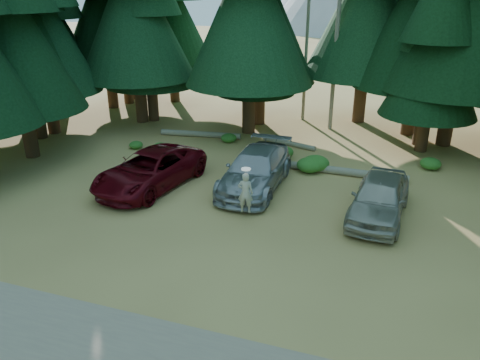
# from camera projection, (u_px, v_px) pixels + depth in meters

# --- Properties ---
(ground) EXTENTS (160.00, 160.00, 0.00)m
(ground) POSITION_uv_depth(u_px,v_px,m) (245.00, 239.00, 16.41)
(ground) COLOR olive
(ground) RESTS_ON ground
(forest_belt_north) EXTENTS (36.00, 7.00, 22.00)m
(forest_belt_north) POSITION_uv_depth(u_px,v_px,m) (318.00, 125.00, 29.50)
(forest_belt_north) COLOR black
(forest_belt_north) RESTS_ON ground
(snag_front) EXTENTS (0.24, 0.24, 12.00)m
(snag_front) POSITION_uv_depth(u_px,v_px,m) (338.00, 27.00, 26.48)
(snag_front) COLOR slate
(snag_front) RESTS_ON ground
(snag_back) EXTENTS (0.20, 0.20, 10.00)m
(snag_back) POSITION_uv_depth(u_px,v_px,m) (307.00, 41.00, 28.77)
(snag_back) COLOR slate
(snag_back) RESTS_ON ground
(red_pickup) EXTENTS (3.60, 6.09, 1.59)m
(red_pickup) POSITION_uv_depth(u_px,v_px,m) (150.00, 170.00, 20.34)
(red_pickup) COLOR #5C0710
(red_pickup) RESTS_ON ground
(silver_minivan_center) EXTENTS (2.30, 5.64, 1.64)m
(silver_minivan_center) POSITION_uv_depth(u_px,v_px,m) (255.00, 170.00, 20.26)
(silver_minivan_center) COLOR #A6A8AE
(silver_minivan_center) RESTS_ON ground
(silver_minivan_right) EXTENTS (2.35, 4.95, 1.63)m
(silver_minivan_right) POSITION_uv_depth(u_px,v_px,m) (379.00, 197.00, 17.67)
(silver_minivan_right) COLOR #AAA497
(silver_minivan_right) RESTS_ON ground
(frisbee_player) EXTENTS (0.64, 0.47, 1.76)m
(frisbee_player) POSITION_uv_depth(u_px,v_px,m) (245.00, 192.00, 17.54)
(frisbee_player) COLOR beige
(frisbee_player) RESTS_ON ground
(log_left) EXTENTS (4.75, 0.96, 0.34)m
(log_left) POSITION_uv_depth(u_px,v_px,m) (200.00, 134.00, 27.18)
(log_left) COLOR slate
(log_left) RESTS_ON ground
(log_mid) EXTENTS (3.24, 1.31, 0.27)m
(log_mid) POSITION_uv_depth(u_px,v_px,m) (289.00, 143.00, 25.77)
(log_mid) COLOR slate
(log_mid) RESTS_ON ground
(log_right) EXTENTS (5.64, 0.50, 0.36)m
(log_right) POSITION_uv_depth(u_px,v_px,m) (346.00, 172.00, 21.77)
(log_right) COLOR slate
(log_right) RESTS_ON ground
(shrub_far_left) EXTENTS (0.80, 0.80, 0.44)m
(shrub_far_left) POSITION_uv_depth(u_px,v_px,m) (160.00, 147.00, 24.92)
(shrub_far_left) COLOR #29661E
(shrub_far_left) RESTS_ON ground
(shrub_left) EXTENTS (0.89, 0.89, 0.49)m
(shrub_left) POSITION_uv_depth(u_px,v_px,m) (229.00, 138.00, 26.27)
(shrub_left) COLOR #29661E
(shrub_left) RESTS_ON ground
(shrub_center_left) EXTENTS (1.29, 1.29, 0.71)m
(shrub_center_left) POSITION_uv_depth(u_px,v_px,m) (316.00, 163.00, 22.31)
(shrub_center_left) COLOR #29661E
(shrub_center_left) RESTS_ON ground
(shrub_center_right) EXTENTS (1.12, 1.12, 0.61)m
(shrub_center_right) POSITION_uv_depth(u_px,v_px,m) (282.00, 152.00, 23.92)
(shrub_center_right) COLOR #29661E
(shrub_center_right) RESTS_ON ground
(shrub_right) EXTENTS (1.21, 1.21, 0.67)m
(shrub_right) POSITION_uv_depth(u_px,v_px,m) (309.00, 165.00, 22.13)
(shrub_right) COLOR #29661E
(shrub_right) RESTS_ON ground
(shrub_far_right) EXTENTS (0.99, 0.99, 0.54)m
(shrub_far_right) POSITION_uv_depth(u_px,v_px,m) (431.00, 164.00, 22.49)
(shrub_far_right) COLOR #29661E
(shrub_far_right) RESTS_ON ground
(shrub_edge_west) EXTENTS (0.73, 0.73, 0.40)m
(shrub_edge_west) POSITION_uv_depth(u_px,v_px,m) (136.00, 145.00, 25.29)
(shrub_edge_west) COLOR #29661E
(shrub_edge_west) RESTS_ON ground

